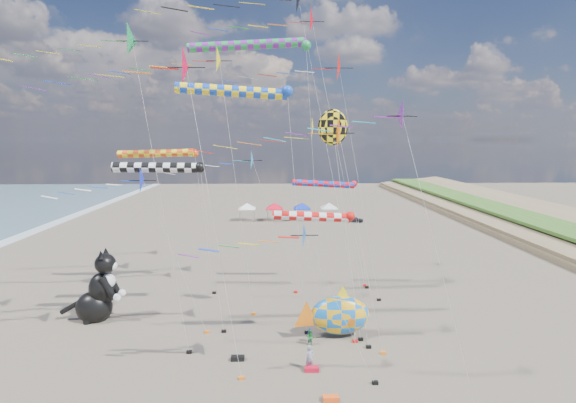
% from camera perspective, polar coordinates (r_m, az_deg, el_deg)
% --- Properties ---
extents(delta_kite_0, '(11.79, 2.28, 16.37)m').
position_cam_1_polar(delta_kite_0, '(29.30, 5.36, 8.19)').
color(delta_kite_0, '#FF6103').
rests_on(delta_kite_0, ground).
extents(delta_kite_1, '(11.34, 2.06, 13.95)m').
position_cam_1_polar(delta_kite_1, '(41.91, -5.30, 4.88)').
color(delta_kite_1, '#2687DB').
rests_on(delta_kite_1, ground).
extents(delta_kite_2, '(11.88, 2.40, 20.15)m').
position_cam_1_polar(delta_kite_2, '(26.98, -14.77, 15.96)').
color(delta_kite_2, red).
rests_on(delta_kite_2, ground).
extents(delta_kite_3, '(13.90, 2.79, 22.35)m').
position_cam_1_polar(delta_kite_3, '(40.15, 5.23, 16.40)').
color(delta_kite_3, red).
rests_on(delta_kite_3, ground).
extents(delta_kite_4, '(10.32, 1.78, 10.21)m').
position_cam_1_polar(delta_kite_4, '(25.96, 1.31, -5.05)').
color(delta_kite_4, blue).
rests_on(delta_kite_4, ground).
extents(delta_kite_6, '(11.00, 1.69, 16.82)m').
position_cam_1_polar(delta_kite_6, '(22.32, 11.55, 9.80)').
color(delta_kite_6, '#6C1FA2').
rests_on(delta_kite_6, ground).
extents(delta_kite_7, '(15.38, 2.67, 27.39)m').
position_cam_1_polar(delta_kite_7, '(45.09, 3.24, 22.02)').
color(delta_kite_7, red).
rests_on(delta_kite_7, ground).
extents(delta_kite_8, '(12.27, 2.19, 21.92)m').
position_cam_1_polar(delta_kite_8, '(37.39, -11.43, 16.55)').
color(delta_kite_8, yellow).
rests_on(delta_kite_8, ground).
extents(delta_kite_9, '(11.00, 2.11, 12.97)m').
position_cam_1_polar(delta_kite_9, '(34.59, -19.03, 2.26)').
color(delta_kite_9, '#1828D0').
rests_on(delta_kite_9, ground).
extents(delta_kite_10, '(10.88, 2.23, 22.05)m').
position_cam_1_polar(delta_kite_10, '(31.67, -20.32, 18.09)').
color(delta_kite_10, '#198743').
rests_on(delta_kite_10, ground).
extents(windsock_0, '(8.74, 0.74, 13.85)m').
position_cam_1_polar(windsock_0, '(43.13, -15.90, 5.81)').
color(windsock_0, '#EC4813').
rests_on(windsock_0, ground).
extents(windsock_1, '(9.51, 0.84, 18.55)m').
position_cam_1_polar(windsock_1, '(32.81, -6.36, 13.63)').
color(windsock_1, '#1342BE').
rests_on(windsock_1, ground).
extents(windsock_2, '(7.64, 0.64, 10.82)m').
position_cam_1_polar(windsock_2, '(43.47, 4.96, 2.13)').
color(windsock_2, red).
rests_on(windsock_2, ground).
extents(windsock_3, '(7.96, 0.77, 13.10)m').
position_cam_1_polar(windsock_3, '(34.03, -15.69, 4.06)').
color(windsock_3, black).
rests_on(windsock_3, ground).
extents(windsock_4, '(7.01, 0.66, 9.88)m').
position_cam_1_polar(windsock_4, '(30.61, 3.62, -2.05)').
color(windsock_4, red).
rests_on(windsock_4, ground).
extents(windsock_5, '(11.24, 0.81, 22.73)m').
position_cam_1_polar(windsock_5, '(38.52, -4.53, 19.07)').
color(windsock_5, green).
rests_on(windsock_5, ground).
extents(angelfish_kite, '(3.74, 3.02, 16.95)m').
position_cam_1_polar(angelfish_kite, '(33.50, 5.38, 9.15)').
color(angelfish_kite, yellow).
rests_on(angelfish_kite, ground).
extents(cat_inflatable, '(4.50, 2.34, 6.00)m').
position_cam_1_polar(cat_inflatable, '(40.28, -23.09, -9.72)').
color(cat_inflatable, black).
rests_on(cat_inflatable, ground).
extents(fish_inflatable, '(6.00, 2.51, 3.99)m').
position_cam_1_polar(fish_inflatable, '(34.84, 6.50, -14.13)').
color(fish_inflatable, blue).
rests_on(fish_inflatable, ground).
extents(person_adult, '(0.67, 0.52, 1.61)m').
position_cam_1_polar(person_adult, '(30.59, 2.76, -19.22)').
color(person_adult, gray).
rests_on(person_adult, ground).
extents(child_green, '(0.65, 0.55, 1.19)m').
position_cam_1_polar(child_green, '(33.78, 2.88, -16.89)').
color(child_green, '#217230').
rests_on(child_green, ground).
extents(child_blue, '(0.64, 0.58, 1.05)m').
position_cam_1_polar(child_blue, '(34.32, 2.76, -16.60)').
color(child_blue, '#252CA5').
rests_on(child_blue, ground).
extents(kite_bag_0, '(0.90, 0.44, 0.30)m').
position_cam_1_polar(kite_bag_0, '(27.92, 5.45, -23.65)').
color(kite_bag_0, '#FF5115').
rests_on(kite_bag_0, ground).
extents(kite_bag_1, '(0.90, 0.44, 0.30)m').
position_cam_1_polar(kite_bag_1, '(32.14, -6.41, -19.16)').
color(kite_bag_1, black).
rests_on(kite_bag_1, ground).
extents(kite_bag_2, '(0.90, 0.44, 0.30)m').
position_cam_1_polar(kite_bag_2, '(30.71, 3.03, -20.49)').
color(kite_bag_2, red).
rests_on(kite_bag_2, ground).
extents(tent_row, '(19.20, 4.20, 3.80)m').
position_cam_1_polar(tent_row, '(81.89, 0.02, -0.27)').
color(tent_row, white).
rests_on(tent_row, ground).
extents(parked_car, '(3.52, 2.01, 1.13)m').
position_cam_1_polar(parked_car, '(81.60, 8.38, -2.23)').
color(parked_car, '#26262D').
rests_on(parked_car, ground).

